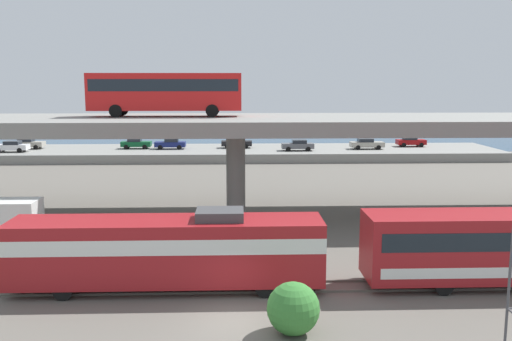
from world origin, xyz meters
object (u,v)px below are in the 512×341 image
object	(u,v)px
parked_car_4	(411,141)
train_locomotive	(151,248)
parked_car_7	(136,143)
parked_car_1	(367,144)
parked_car_6	(236,143)
transit_bus_on_overpass	(165,90)
parked_car_3	(28,143)
parked_car_2	(171,144)
parked_car_5	(11,146)
parked_car_0	(298,145)

from	to	relation	value
parked_car_4	train_locomotive	bearing A→B (deg)	-119.55
parked_car_4	parked_car_7	world-z (taller)	same
parked_car_1	parked_car_6	distance (m)	18.49
transit_bus_on_overpass	parked_car_6	world-z (taller)	transit_bus_on_overpass
parked_car_4	parked_car_6	bearing A→B (deg)	-178.13
train_locomotive	parked_car_3	distance (m)	57.66
transit_bus_on_overpass	parked_car_2	distance (m)	34.91
parked_car_1	parked_car_6	size ratio (longest dim) A/B	1.08
parked_car_4	parked_car_5	xyz separation A→B (m)	(-55.92, -4.54, 0.00)
parked_car_5	parked_car_2	bearing A→B (deg)	-172.54
parked_car_1	parked_car_3	world-z (taller)	same
parked_car_3	parked_car_7	xyz separation A→B (m)	(15.31, -0.36, -0.00)
train_locomotive	parked_car_0	distance (m)	49.99
parked_car_0	parked_car_1	xyz separation A→B (m)	(9.89, 1.52, 0.00)
parked_car_0	parked_car_2	bearing A→B (deg)	-8.35
train_locomotive	transit_bus_on_overpass	xyz separation A→B (m)	(-1.26, 17.14, 7.73)
parked_car_1	parked_car_2	world-z (taller)	same
parked_car_6	parked_car_2	bearing A→B (deg)	-174.15
parked_car_2	parked_car_6	xyz separation A→B (m)	(9.29, 0.95, 0.00)
parked_car_1	parked_car_5	distance (m)	48.77
parked_car_0	parked_car_3	distance (m)	38.20
parked_car_5	parked_car_7	distance (m)	16.46
train_locomotive	parked_car_7	distance (m)	52.44
parked_car_2	parked_car_4	size ratio (longest dim) A/B	1.04
parked_car_1	parked_car_7	size ratio (longest dim) A/B	1.12
parked_car_6	parked_car_0	bearing A→B (deg)	-22.77
parked_car_0	parked_car_2	xyz separation A→B (m)	(-17.77, 2.61, -0.00)
train_locomotive	parked_car_1	xyz separation A→B (m)	(22.71, 49.84, -0.18)
parked_car_2	parked_car_3	distance (m)	20.28
transit_bus_on_overpass	parked_car_5	size ratio (longest dim) A/B	2.65
parked_car_3	parked_car_4	distance (m)	55.11
parked_car_4	parked_car_6	world-z (taller)	same
parked_car_0	parked_car_3	bearing A→B (deg)	-5.31
parked_car_3	parked_car_5	distance (m)	3.77
parked_car_0	parked_car_6	world-z (taller)	same
parked_car_4	parked_car_3	bearing A→B (deg)	-179.11
parked_car_3	parked_car_4	bearing A→B (deg)	0.89
parked_car_2	parked_car_6	distance (m)	9.33
parked_car_1	parked_car_7	bearing A→B (deg)	177.10
parked_car_5	train_locomotive	bearing A→B (deg)	118.39
parked_car_2	transit_bus_on_overpass	bearing A→B (deg)	96.25
parked_car_5	transit_bus_on_overpass	bearing A→B (deg)	128.61
parked_car_4	transit_bus_on_overpass	bearing A→B (deg)	-131.20
parked_car_3	parked_car_7	size ratio (longest dim) A/B	1.06
transit_bus_on_overpass	parked_car_5	distance (m)	40.50
parked_car_5	parked_car_7	bearing A→B (deg)	-168.35
parked_car_5	parked_car_6	world-z (taller)	same
train_locomotive	parked_car_7	world-z (taller)	train_locomotive
parked_car_0	parked_car_5	bearing A→B (deg)	0.22
train_locomotive	parked_car_0	bearing A→B (deg)	-104.85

